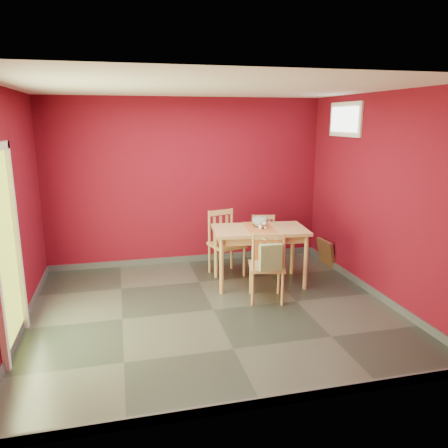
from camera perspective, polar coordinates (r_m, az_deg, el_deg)
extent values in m
plane|color=#2D342D|center=(5.64, -1.42, -11.13)|extent=(4.50, 4.50, 0.00)
plane|color=maroon|center=(7.16, -4.90, 5.43)|extent=(4.50, 0.00, 4.50)
plane|color=maroon|center=(3.35, 5.77, -3.90)|extent=(4.50, 0.00, 4.50)
plane|color=maroon|center=(5.24, -26.32, 1.10)|extent=(0.00, 4.00, 4.00)
plane|color=maroon|center=(6.10, 19.68, 3.28)|extent=(0.00, 4.00, 4.00)
plane|color=white|center=(5.14, -1.60, 17.42)|extent=(4.50, 4.50, 0.00)
cube|color=#3F4244|center=(7.44, -4.69, -4.54)|extent=(4.50, 0.02, 0.10)
cube|color=#3F4244|center=(3.95, 5.23, -22.18)|extent=(4.50, 0.02, 0.10)
cube|color=#3F4244|center=(5.63, -24.79, -11.91)|extent=(0.03, 4.00, 0.10)
cube|color=#3F4244|center=(6.43, 18.67, -8.19)|extent=(0.03, 4.00, 0.10)
cube|color=#B7D838|center=(4.93, -26.75, -3.54)|extent=(0.02, 0.85, 2.05)
cube|color=white|center=(5.36, -25.49, -1.71)|extent=(0.06, 0.08, 2.13)
cube|color=white|center=(6.86, 15.59, 13.03)|extent=(0.03, 0.90, 0.50)
cube|color=white|center=(6.85, 15.42, 13.04)|extent=(0.02, 0.76, 0.36)
cube|color=silver|center=(7.77, 7.02, -1.91)|extent=(0.08, 0.02, 0.12)
cube|color=tan|center=(6.28, 4.70, -0.76)|extent=(1.40, 0.90, 0.04)
cube|color=tan|center=(6.30, 4.69, -1.44)|extent=(1.25, 0.76, 0.11)
cylinder|color=tan|center=(6.00, -0.32, -5.55)|extent=(0.06, 0.06, 0.78)
cylinder|color=tan|center=(6.60, -1.05, -3.75)|extent=(0.06, 0.06, 0.78)
cylinder|color=tan|center=(6.26, 10.63, -4.97)|extent=(0.06, 0.06, 0.78)
cylinder|color=tan|center=(6.84, 8.95, -3.30)|extent=(0.06, 0.06, 0.78)
cube|color=#A7562B|center=(6.27, 4.70, -0.52)|extent=(0.45, 0.81, 0.01)
cube|color=#A7562B|center=(5.97, 5.84, -3.25)|extent=(0.37, 0.05, 0.39)
cube|color=tan|center=(6.70, 0.36, -2.75)|extent=(0.57, 0.57, 0.04)
cylinder|color=tan|center=(6.52, -0.33, -5.50)|extent=(0.04, 0.04, 0.45)
cylinder|color=tan|center=(6.86, -1.90, -4.55)|extent=(0.04, 0.04, 0.45)
cylinder|color=tan|center=(6.71, 2.66, -4.97)|extent=(0.04, 0.04, 0.45)
cylinder|color=tan|center=(7.03, 0.99, -4.08)|extent=(0.04, 0.04, 0.45)
cylinder|color=tan|center=(6.71, -1.94, -0.35)|extent=(0.04, 0.04, 0.49)
cylinder|color=tan|center=(6.90, 1.01, 0.02)|extent=(0.04, 0.04, 0.49)
cube|color=tan|center=(6.76, -0.45, 1.51)|extent=(0.41, 0.14, 0.08)
cube|color=tan|center=(6.76, -1.27, -0.63)|extent=(0.04, 0.03, 0.38)
cube|color=tan|center=(6.81, -0.44, -0.52)|extent=(0.04, 0.03, 0.38)
cube|color=tan|center=(6.86, 0.36, -0.42)|extent=(0.04, 0.03, 0.38)
cube|color=tan|center=(7.00, 5.24, -2.67)|extent=(0.48, 0.48, 0.04)
cylinder|color=tan|center=(6.88, 3.92, -4.78)|extent=(0.03, 0.03, 0.39)
cylinder|color=tan|center=(7.21, 3.72, -3.93)|extent=(0.03, 0.03, 0.39)
cylinder|color=tan|center=(6.92, 6.75, -4.75)|extent=(0.03, 0.03, 0.39)
cylinder|color=tan|center=(7.24, 6.42, -3.90)|extent=(0.03, 0.03, 0.39)
cylinder|color=tan|center=(7.09, 3.77, -0.48)|extent=(0.03, 0.03, 0.43)
cylinder|color=tan|center=(7.12, 6.51, -0.48)|extent=(0.03, 0.03, 0.43)
cube|color=tan|center=(7.06, 5.18, 0.90)|extent=(0.36, 0.12, 0.07)
cube|color=tan|center=(7.10, 4.38, -0.78)|extent=(0.04, 0.03, 0.33)
cube|color=tan|center=(7.11, 5.14, -0.78)|extent=(0.04, 0.03, 0.33)
cube|color=tan|center=(7.12, 5.90, -0.77)|extent=(0.04, 0.03, 0.33)
cube|color=tan|center=(5.81, 5.58, -5.55)|extent=(0.54, 0.54, 0.04)
cylinder|color=tan|center=(6.09, 7.16, -7.08)|extent=(0.04, 0.04, 0.44)
cylinder|color=tan|center=(5.73, 7.65, -8.42)|extent=(0.04, 0.04, 0.44)
cylinder|color=tan|center=(6.05, 3.51, -7.12)|extent=(0.04, 0.04, 0.44)
cylinder|color=tan|center=(5.69, 3.76, -8.49)|extent=(0.04, 0.04, 0.44)
cylinder|color=tan|center=(5.57, 7.81, -3.61)|extent=(0.04, 0.04, 0.48)
cylinder|color=tan|center=(5.53, 3.84, -3.64)|extent=(0.04, 0.04, 0.48)
cube|color=tan|center=(5.49, 5.88, -1.65)|extent=(0.40, 0.13, 0.07)
cube|color=tan|center=(5.57, 6.92, -4.04)|extent=(0.04, 0.03, 0.37)
cube|color=tan|center=(5.56, 5.82, -4.05)|extent=(0.04, 0.03, 0.37)
cube|color=tan|center=(5.55, 4.72, -4.06)|extent=(0.04, 0.03, 0.37)
cube|color=#7B925D|center=(5.49, 6.10, -4.35)|extent=(0.28, 0.09, 0.34)
cylinder|color=#7B925D|center=(5.45, 5.15, -1.94)|extent=(0.01, 0.14, 0.01)
cylinder|color=#7B925D|center=(5.50, 6.74, -1.83)|extent=(0.01, 0.14, 0.01)
cube|color=brown|center=(7.41, 13.18, -3.62)|extent=(0.17, 0.43, 0.43)
cube|color=black|center=(7.41, 13.14, -3.63)|extent=(0.12, 0.30, 0.30)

